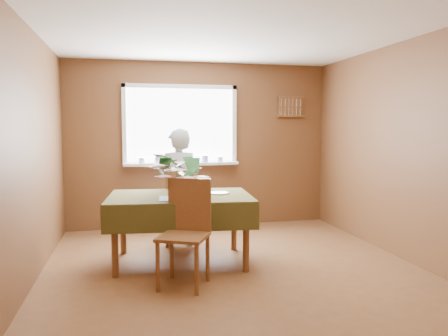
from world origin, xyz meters
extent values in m
plane|color=brown|center=(0.00, 0.00, 0.00)|extent=(4.50, 4.50, 0.00)
plane|color=white|center=(0.00, 0.00, 2.50)|extent=(4.50, 4.50, 0.00)
plane|color=brown|center=(0.00, 2.25, 1.25)|extent=(4.00, 0.00, 4.00)
plane|color=brown|center=(0.00, -2.25, 1.25)|extent=(4.00, 0.00, 4.00)
plane|color=brown|center=(-2.00, 0.00, 1.25)|extent=(0.00, 4.50, 4.50)
plane|color=brown|center=(2.00, 0.00, 1.25)|extent=(0.00, 4.50, 4.50)
cube|color=white|center=(-0.30, 2.23, 1.55)|extent=(1.60, 0.01, 1.10)
cube|color=white|center=(-0.30, 2.22, 2.13)|extent=(1.72, 0.06, 0.06)
cube|color=white|center=(-0.30, 2.22, 0.97)|extent=(1.72, 0.06, 0.06)
cube|color=white|center=(-1.13, 2.22, 1.55)|extent=(0.06, 0.06, 1.22)
cube|color=white|center=(0.53, 2.22, 1.55)|extent=(0.06, 0.06, 1.22)
cube|color=white|center=(-0.30, 2.15, 0.98)|extent=(1.72, 0.20, 0.04)
cylinder|color=white|center=(-0.89, 2.13, 1.04)|extent=(0.09, 0.09, 0.08)
cylinder|color=white|center=(-0.65, 2.13, 1.06)|extent=(0.11, 0.11, 0.12)
cylinder|color=white|center=(-0.42, 2.13, 1.05)|extent=(0.12, 0.12, 0.09)
cylinder|color=white|center=(-0.18, 2.13, 1.06)|extent=(0.10, 0.10, 0.13)
cylinder|color=white|center=(0.05, 2.13, 1.05)|extent=(0.11, 0.11, 0.10)
cylinder|color=white|center=(0.29, 2.13, 1.04)|extent=(0.09, 0.09, 0.08)
cube|color=brown|center=(1.45, 2.23, 1.85)|extent=(0.40, 0.03, 0.30)
cube|color=brown|center=(1.45, 2.21, 2.00)|extent=(0.44, 0.04, 0.03)
cube|color=brown|center=(1.45, 2.21, 1.70)|extent=(0.44, 0.04, 0.03)
cylinder|color=brown|center=(-1.23, 0.09, 0.36)|extent=(0.07, 0.07, 0.71)
cylinder|color=brown|center=(0.11, -0.03, 0.36)|extent=(0.07, 0.07, 0.71)
cylinder|color=brown|center=(-1.16, 0.93, 0.36)|extent=(0.07, 0.07, 0.71)
cylinder|color=brown|center=(0.18, 0.81, 0.36)|extent=(0.07, 0.07, 0.71)
cube|color=brown|center=(-0.52, 0.45, 0.73)|extent=(1.59, 1.13, 0.04)
cube|color=#332F12|center=(-0.52, 0.45, 0.76)|extent=(1.66, 1.20, 0.01)
cube|color=#332F12|center=(-0.57, -0.08, 0.61)|extent=(1.56, 0.15, 0.28)
cube|color=#332F12|center=(-0.48, 0.98, 0.61)|extent=(1.56, 0.15, 0.28)
cube|color=#332F12|center=(-1.31, 0.52, 0.61)|extent=(0.11, 1.06, 0.28)
cube|color=#332F12|center=(0.26, 0.38, 0.61)|extent=(0.11, 1.06, 0.28)
cube|color=#5094E3|center=(-0.55, 0.20, 0.77)|extent=(0.48, 0.37, 0.01)
cylinder|color=brown|center=(-0.25, 1.44, 0.23)|extent=(0.04, 0.04, 0.46)
cylinder|color=brown|center=(-0.62, 1.44, 0.23)|extent=(0.04, 0.04, 0.46)
cylinder|color=brown|center=(-0.25, 1.07, 0.23)|extent=(0.04, 0.04, 0.46)
cylinder|color=brown|center=(-0.62, 1.07, 0.23)|extent=(0.04, 0.04, 0.46)
cube|color=brown|center=(-0.44, 1.26, 0.47)|extent=(0.43, 0.43, 0.03)
cube|color=brown|center=(-0.44, 1.06, 0.74)|extent=(0.43, 0.03, 0.51)
cylinder|color=brown|center=(-0.84, -0.40, 0.23)|extent=(0.04, 0.04, 0.47)
cylinder|color=brown|center=(-0.50, -0.56, 0.23)|extent=(0.04, 0.04, 0.47)
cylinder|color=brown|center=(-0.67, -0.06, 0.23)|extent=(0.04, 0.04, 0.47)
cylinder|color=brown|center=(-0.34, -0.22, 0.23)|extent=(0.04, 0.04, 0.47)
cube|color=brown|center=(-0.59, -0.31, 0.48)|extent=(0.58, 0.58, 0.03)
cube|color=brown|center=(-0.50, -0.13, 0.76)|extent=(0.41, 0.22, 0.52)
imported|color=white|center=(-0.46, 1.17, 0.75)|extent=(0.58, 0.41, 1.51)
cylinder|color=white|center=(-0.59, 0.19, 0.83)|extent=(0.10, 0.10, 0.13)
cylinder|color=#33662D|center=(-0.59, 0.19, 0.93)|extent=(0.06, 0.06, 0.09)
cylinder|color=white|center=(-0.07, 0.47, 0.77)|extent=(0.23, 0.23, 0.01)
cube|color=silver|center=(-0.38, 0.16, 0.77)|extent=(0.09, 0.22, 0.00)
camera|label=1|loc=(-1.09, -4.36, 1.51)|focal=35.00mm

